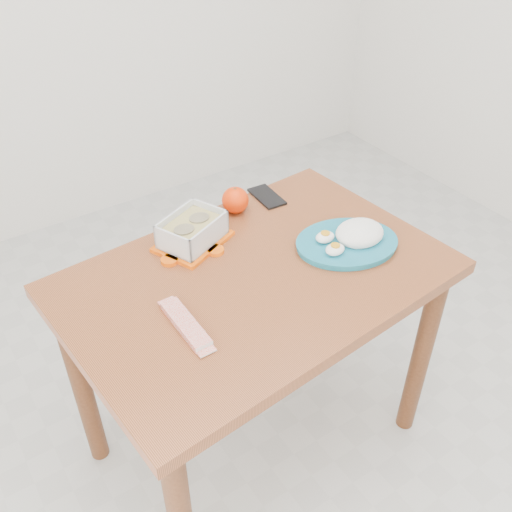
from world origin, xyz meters
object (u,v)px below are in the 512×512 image
food_container (192,231)px  orange_fruit (235,200)px  rice_plate (351,238)px  dining_table (256,305)px  smartphone (267,197)px

food_container → orange_fruit: (0.19, 0.08, -0.00)m
food_container → rice_plate: (0.38, -0.26, -0.02)m
dining_table → orange_fruit: orange_fruit is taller
dining_table → orange_fruit: (0.12, 0.29, 0.16)m
smartphone → orange_fruit: bearing=-170.2°
smartphone → dining_table: bearing=-125.1°
food_container → orange_fruit: 0.21m
orange_fruit → smartphone: size_ratio=0.60×
dining_table → rice_plate: (0.30, -0.05, 0.14)m
dining_table → food_container: food_container is taller
orange_fruit → smartphone: bearing=6.1°
dining_table → food_container: size_ratio=4.35×
orange_fruit → dining_table: bearing=-111.9°
food_container → smartphone: bearing=-8.1°
rice_plate → food_container: bearing=163.1°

